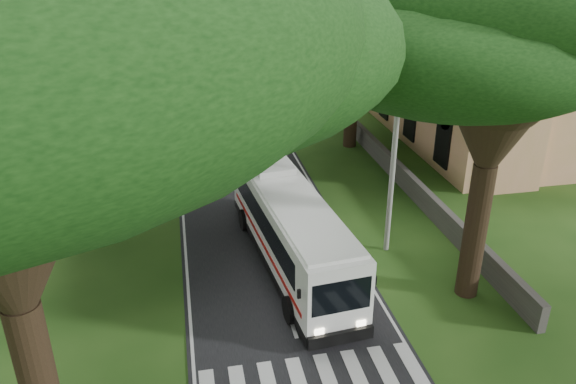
{
  "coord_description": "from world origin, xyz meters",
  "views": [
    {
      "loc": [
        -3.57,
        -15.57,
        13.56
      ],
      "look_at": [
        1.29,
        8.56,
        2.2
      ],
      "focal_mm": 35.0,
      "sensor_mm": 36.0,
      "label": 1
    }
  ],
  "objects_px": {
    "pole_near": "(393,167)",
    "distant_car_b": "(194,54)",
    "pole_mid": "(297,69)",
    "distant_car_c": "(207,35)",
    "coach_bus": "(290,226)",
    "church": "(477,65)",
    "distant_car_a": "(181,73)",
    "pedestrian": "(137,189)",
    "pole_far": "(258,29)"
  },
  "relations": [
    {
      "from": "pole_far",
      "to": "distant_car_a",
      "type": "xyz_separation_m",
      "value": [
        -8.5,
        -3.65,
        -3.52
      ]
    },
    {
      "from": "pole_mid",
      "to": "distant_car_a",
      "type": "bearing_deg",
      "value": 117.47
    },
    {
      "from": "pole_near",
      "to": "pedestrian",
      "type": "xyz_separation_m",
      "value": [
        -11.66,
        7.52,
        -3.37
      ]
    },
    {
      "from": "coach_bus",
      "to": "church",
      "type": "bearing_deg",
      "value": 37.18
    },
    {
      "from": "distant_car_a",
      "to": "pole_far",
      "type": "bearing_deg",
      "value": -168.99
    },
    {
      "from": "pole_near",
      "to": "distant_car_c",
      "type": "distance_m",
      "value": 59.1
    },
    {
      "from": "pole_mid",
      "to": "distant_car_c",
      "type": "bearing_deg",
      "value": 96.49
    },
    {
      "from": "pole_near",
      "to": "distant_car_b",
      "type": "xyz_separation_m",
      "value": [
        -6.76,
        45.6,
        -3.45
      ]
    },
    {
      "from": "pole_mid",
      "to": "distant_car_c",
      "type": "distance_m",
      "value": 39.24
    },
    {
      "from": "church",
      "to": "pole_far",
      "type": "xyz_separation_m",
      "value": [
        -12.36,
        24.45,
        -0.73
      ]
    },
    {
      "from": "church",
      "to": "distant_car_c",
      "type": "distance_m",
      "value": 46.62
    },
    {
      "from": "coach_bus",
      "to": "distant_car_b",
      "type": "bearing_deg",
      "value": 86.83
    },
    {
      "from": "pole_mid",
      "to": "distant_car_b",
      "type": "xyz_separation_m",
      "value": [
        -6.76,
        25.6,
        -3.45
      ]
    },
    {
      "from": "pole_near",
      "to": "distant_car_b",
      "type": "height_order",
      "value": "pole_near"
    },
    {
      "from": "coach_bus",
      "to": "distant_car_c",
      "type": "distance_m",
      "value": 59.16
    },
    {
      "from": "pole_far",
      "to": "distant_car_a",
      "type": "bearing_deg",
      "value": -156.75
    },
    {
      "from": "coach_bus",
      "to": "distant_car_c",
      "type": "xyz_separation_m",
      "value": [
        0.29,
        59.15,
        -1.2
      ]
    },
    {
      "from": "pole_near",
      "to": "distant_car_b",
      "type": "distance_m",
      "value": 46.23
    },
    {
      "from": "coach_bus",
      "to": "distant_car_a",
      "type": "xyz_separation_m",
      "value": [
        -3.79,
        36.67,
        -1.23
      ]
    },
    {
      "from": "pole_near",
      "to": "distant_car_c",
      "type": "relative_size",
      "value": 1.75
    },
    {
      "from": "pole_far",
      "to": "distant_car_b",
      "type": "xyz_separation_m",
      "value": [
        -6.76,
        5.6,
        -3.45
      ]
    },
    {
      "from": "pole_mid",
      "to": "distant_car_a",
      "type": "distance_m",
      "value": 18.76
    },
    {
      "from": "distant_car_c",
      "to": "pedestrian",
      "type": "xyz_separation_m",
      "value": [
        -7.24,
        -51.31,
        0.11
      ]
    },
    {
      "from": "pole_mid",
      "to": "coach_bus",
      "type": "relative_size",
      "value": 0.66
    },
    {
      "from": "distant_car_c",
      "to": "pedestrian",
      "type": "distance_m",
      "value": 51.82
    },
    {
      "from": "pole_mid",
      "to": "pedestrian",
      "type": "xyz_separation_m",
      "value": [
        -11.66,
        -12.48,
        -3.37
      ]
    },
    {
      "from": "pole_near",
      "to": "distant_car_a",
      "type": "relative_size",
      "value": 2.15
    },
    {
      "from": "church",
      "to": "pole_near",
      "type": "distance_m",
      "value": 19.88
    },
    {
      "from": "pole_far",
      "to": "coach_bus",
      "type": "relative_size",
      "value": 0.66
    },
    {
      "from": "pole_near",
      "to": "distant_car_b",
      "type": "bearing_deg",
      "value": 98.43
    },
    {
      "from": "church",
      "to": "distant_car_b",
      "type": "relative_size",
      "value": 5.64
    },
    {
      "from": "pedestrian",
      "to": "pole_near",
      "type": "bearing_deg",
      "value": -125.29
    },
    {
      "from": "pole_far",
      "to": "pedestrian",
      "type": "xyz_separation_m",
      "value": [
        -11.66,
        -32.48,
        -3.37
      ]
    },
    {
      "from": "coach_bus",
      "to": "pedestrian",
      "type": "distance_m",
      "value": 10.54
    },
    {
      "from": "pole_mid",
      "to": "distant_car_c",
      "type": "height_order",
      "value": "pole_mid"
    },
    {
      "from": "distant_car_c",
      "to": "pole_near",
      "type": "bearing_deg",
      "value": 93.86
    },
    {
      "from": "coach_bus",
      "to": "pedestrian",
      "type": "relative_size",
      "value": 7.51
    },
    {
      "from": "distant_car_a",
      "to": "pedestrian",
      "type": "xyz_separation_m",
      "value": [
        -3.16,
        -28.83,
        0.14
      ]
    },
    {
      "from": "pedestrian",
      "to": "distant_car_b",
      "type": "bearing_deg",
      "value": -9.82
    },
    {
      "from": "church",
      "to": "pole_far",
      "type": "distance_m",
      "value": 27.41
    },
    {
      "from": "pole_near",
      "to": "church",
      "type": "bearing_deg",
      "value": 51.5
    },
    {
      "from": "distant_car_b",
      "to": "pedestrian",
      "type": "relative_size",
      "value": 2.64
    },
    {
      "from": "pole_mid",
      "to": "distant_car_b",
      "type": "height_order",
      "value": "pole_mid"
    },
    {
      "from": "pole_near",
      "to": "pedestrian",
      "type": "bearing_deg",
      "value": 147.19
    },
    {
      "from": "pole_mid",
      "to": "distant_car_a",
      "type": "xyz_separation_m",
      "value": [
        -8.5,
        16.35,
        -3.52
      ]
    },
    {
      "from": "distant_car_a",
      "to": "distant_car_c",
      "type": "distance_m",
      "value": 22.85
    },
    {
      "from": "church",
      "to": "distant_car_b",
      "type": "distance_m",
      "value": 35.87
    },
    {
      "from": "coach_bus",
      "to": "distant_car_a",
      "type": "bearing_deg",
      "value": 90.18
    },
    {
      "from": "pole_far",
      "to": "coach_bus",
      "type": "height_order",
      "value": "pole_far"
    },
    {
      "from": "church",
      "to": "pole_mid",
      "type": "height_order",
      "value": "church"
    }
  ]
}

